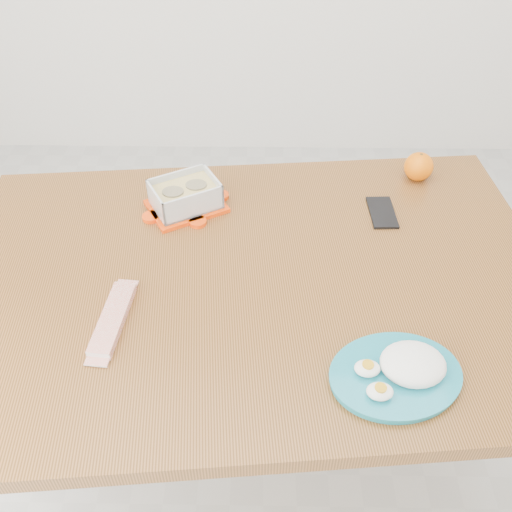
{
  "coord_description": "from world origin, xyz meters",
  "views": [
    {
      "loc": [
        -0.01,
        -0.92,
        1.65
      ],
      "look_at": [
        -0.02,
        -0.0,
        0.81
      ],
      "focal_mm": 40.0,
      "sensor_mm": 36.0,
      "label": 1
    }
  ],
  "objects_px": {
    "food_container": "(185,196)",
    "rice_plate": "(401,370)",
    "smartphone": "(382,212)",
    "dining_table": "(256,301)",
    "orange_fruit": "(419,167)"
  },
  "relations": [
    {
      "from": "smartphone",
      "to": "rice_plate",
      "type": "bearing_deg",
      "value": -96.8
    },
    {
      "from": "rice_plate",
      "to": "food_container",
      "type": "bearing_deg",
      "value": 119.09
    },
    {
      "from": "orange_fruit",
      "to": "smartphone",
      "type": "height_order",
      "value": "orange_fruit"
    },
    {
      "from": "dining_table",
      "to": "orange_fruit",
      "type": "height_order",
      "value": "orange_fruit"
    },
    {
      "from": "orange_fruit",
      "to": "rice_plate",
      "type": "xyz_separation_m",
      "value": [
        -0.16,
        -0.66,
        -0.02
      ]
    },
    {
      "from": "food_container",
      "to": "rice_plate",
      "type": "bearing_deg",
      "value": -77.07
    },
    {
      "from": "food_container",
      "to": "smartphone",
      "type": "height_order",
      "value": "food_container"
    },
    {
      "from": "food_container",
      "to": "orange_fruit",
      "type": "relative_size",
      "value": 2.95
    },
    {
      "from": "rice_plate",
      "to": "smartphone",
      "type": "xyz_separation_m",
      "value": [
        0.04,
        0.5,
        -0.02
      ]
    },
    {
      "from": "food_container",
      "to": "dining_table",
      "type": "bearing_deg",
      "value": -82.11
    },
    {
      "from": "rice_plate",
      "to": "smartphone",
      "type": "height_order",
      "value": "rice_plate"
    },
    {
      "from": "dining_table",
      "to": "smartphone",
      "type": "distance_m",
      "value": 0.4
    },
    {
      "from": "orange_fruit",
      "to": "rice_plate",
      "type": "relative_size",
      "value": 0.26
    },
    {
      "from": "food_container",
      "to": "orange_fruit",
      "type": "bearing_deg",
      "value": -15.79
    },
    {
      "from": "orange_fruit",
      "to": "smartphone",
      "type": "relative_size",
      "value": 0.62
    }
  ]
}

